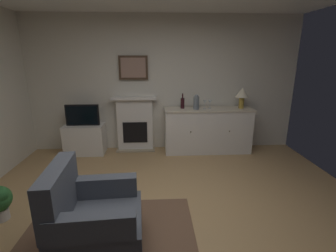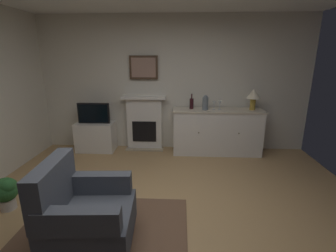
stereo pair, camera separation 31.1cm
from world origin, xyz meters
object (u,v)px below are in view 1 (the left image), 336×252
object	(u,v)px
wine_glass_left	(205,103)
vase_decorative	(196,102)
fireplace_unit	(135,124)
table_lamp	(242,94)
sideboard_cabinet	(208,130)
tv_cabinet	(85,139)
armchair	(92,218)
wine_bottle	(183,103)
wine_glass_center	(210,102)
framed_picture	(133,68)
tv_set	(82,115)

from	to	relation	value
wine_glass_left	vase_decorative	xyz separation A→B (m)	(-0.17, -0.02, 0.02)
fireplace_unit	vase_decorative	xyz separation A→B (m)	(1.19, -0.23, 0.47)
fireplace_unit	table_lamp	world-z (taller)	table_lamp
sideboard_cabinet	tv_cabinet	bearing A→B (deg)	179.64
fireplace_unit	sideboard_cabinet	distance (m)	1.45
vase_decorative	tv_cabinet	size ratio (longest dim) A/B	0.37
table_lamp	vase_decorative	bearing A→B (deg)	-176.79
sideboard_cabinet	armchair	world-z (taller)	armchair
wine_bottle	table_lamp	bearing A→B (deg)	-2.27
wine_glass_center	tv_cabinet	distance (m)	2.54
armchair	fireplace_unit	bearing A→B (deg)	85.78
sideboard_cabinet	armchair	bearing A→B (deg)	-122.45
vase_decorative	tv_cabinet	xyz separation A→B (m)	(-2.16, 0.06, -0.73)
wine_bottle	wine_glass_center	xyz separation A→B (m)	(0.53, -0.03, 0.01)
tv_cabinet	fireplace_unit	bearing A→B (deg)	9.45
wine_glass_center	tv_cabinet	xyz separation A→B (m)	(-2.44, -0.00, -0.71)
wine_glass_center	tv_cabinet	world-z (taller)	wine_glass_center
fireplace_unit	armchair	distance (m)	2.78
fireplace_unit	sideboard_cabinet	xyz separation A→B (m)	(1.44, -0.18, -0.11)
framed_picture	vase_decorative	world-z (taller)	framed_picture
wine_glass_center	armchair	size ratio (longest dim) A/B	0.18
armchair	wine_bottle	bearing A→B (deg)	66.58
sideboard_cabinet	vase_decorative	distance (m)	0.63
armchair	tv_set	bearing A→B (deg)	106.66
armchair	table_lamp	bearing A→B (deg)	48.57
vase_decorative	wine_glass_center	bearing A→B (deg)	13.39
wine_bottle	tv_cabinet	distance (m)	2.03
wine_glass_center	armchair	xyz separation A→B (m)	(-1.67, -2.60, -0.62)
fireplace_unit	wine_glass_left	xyz separation A→B (m)	(1.36, -0.21, 0.45)
framed_picture	armchair	world-z (taller)	framed_picture
wine_bottle	sideboard_cabinet	bearing A→B (deg)	-5.14
tv_cabinet	armchair	bearing A→B (deg)	-73.48
table_lamp	wine_glass_left	xyz separation A→B (m)	(-0.72, -0.03, -0.16)
tv_set	vase_decorative	bearing A→B (deg)	-1.11
wine_glass_left	tv_set	size ratio (longest dim) A/B	0.27
wine_glass_center	sideboard_cabinet	bearing A→B (deg)	-148.05
sideboard_cabinet	framed_picture	bearing A→B (deg)	171.22
sideboard_cabinet	wine_glass_left	size ratio (longest dim) A/B	10.36
tv_set	framed_picture	bearing A→B (deg)	13.31
vase_decorative	tv_set	world-z (taller)	vase_decorative
fireplace_unit	wine_glass_center	bearing A→B (deg)	-6.27
wine_glass_center	wine_bottle	bearing A→B (deg)	176.86
fireplace_unit	armchair	xyz separation A→B (m)	(-0.20, -2.76, -0.17)
fireplace_unit	framed_picture	world-z (taller)	framed_picture
vase_decorative	fireplace_unit	bearing A→B (deg)	169.17
sideboard_cabinet	wine_glass_center	bearing A→B (deg)	31.95
vase_decorative	tv_cabinet	world-z (taller)	vase_decorative
wine_bottle	tv_set	world-z (taller)	wine_bottle
tv_cabinet	sideboard_cabinet	bearing A→B (deg)	-0.36
armchair	framed_picture	bearing A→B (deg)	85.85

